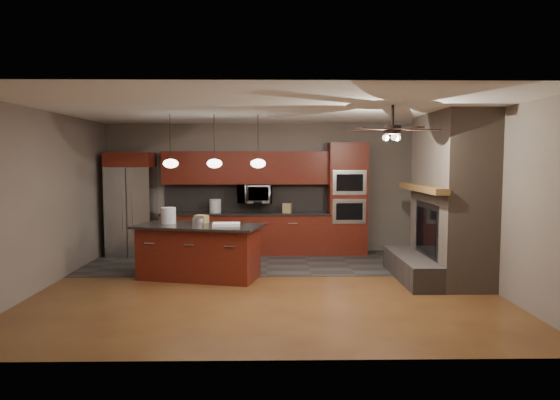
{
  "coord_description": "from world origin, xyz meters",
  "views": [
    {
      "loc": [
        0.08,
        -7.9,
        2.03
      ],
      "look_at": [
        0.23,
        0.6,
        1.34
      ],
      "focal_mm": 32.0,
      "sensor_mm": 36.0,
      "label": 1
    }
  ],
  "objects_px": {
    "microwave": "(255,194)",
    "counter_bucket": "(215,206)",
    "white_bucket": "(168,215)",
    "counter_box": "(287,208)",
    "paint_tray": "(226,224)",
    "cardboard_box": "(201,219)",
    "paint_can": "(198,222)",
    "refrigerator": "(131,204)",
    "oven_tower": "(347,199)",
    "kitchen_island": "(199,251)"
  },
  "relations": [
    {
      "from": "counter_bucket",
      "to": "paint_tray",
      "type": "bearing_deg",
      "value": -79.06
    },
    {
      "from": "counter_bucket",
      "to": "counter_box",
      "type": "distance_m",
      "value": 1.54
    },
    {
      "from": "refrigerator",
      "to": "cardboard_box",
      "type": "height_order",
      "value": "refrigerator"
    },
    {
      "from": "oven_tower",
      "to": "refrigerator",
      "type": "height_order",
      "value": "oven_tower"
    },
    {
      "from": "refrigerator",
      "to": "cardboard_box",
      "type": "distance_m",
      "value": 2.53
    },
    {
      "from": "kitchen_island",
      "to": "white_bucket",
      "type": "distance_m",
      "value": 0.84
    },
    {
      "from": "paint_can",
      "to": "paint_tray",
      "type": "height_order",
      "value": "paint_can"
    },
    {
      "from": "microwave",
      "to": "white_bucket",
      "type": "relative_size",
      "value": 2.63
    },
    {
      "from": "white_bucket",
      "to": "cardboard_box",
      "type": "height_order",
      "value": "white_bucket"
    },
    {
      "from": "paint_can",
      "to": "cardboard_box",
      "type": "height_order",
      "value": "cardboard_box"
    },
    {
      "from": "refrigerator",
      "to": "paint_can",
      "type": "distance_m",
      "value": 2.76
    },
    {
      "from": "microwave",
      "to": "paint_can",
      "type": "distance_m",
      "value": 2.47
    },
    {
      "from": "refrigerator",
      "to": "paint_can",
      "type": "bearing_deg",
      "value": -51.45
    },
    {
      "from": "paint_can",
      "to": "counter_box",
      "type": "height_order",
      "value": "counter_box"
    },
    {
      "from": "white_bucket",
      "to": "refrigerator",
      "type": "bearing_deg",
      "value": 121.78
    },
    {
      "from": "paint_tray",
      "to": "kitchen_island",
      "type": "bearing_deg",
      "value": 163.8
    },
    {
      "from": "counter_box",
      "to": "refrigerator",
      "type": "bearing_deg",
      "value": -163.17
    },
    {
      "from": "oven_tower",
      "to": "paint_tray",
      "type": "bearing_deg",
      "value": -136.25
    },
    {
      "from": "oven_tower",
      "to": "counter_bucket",
      "type": "bearing_deg",
      "value": 179.85
    },
    {
      "from": "paint_can",
      "to": "cardboard_box",
      "type": "distance_m",
      "value": 0.31
    },
    {
      "from": "cardboard_box",
      "to": "counter_bucket",
      "type": "distance_m",
      "value": 1.92
    },
    {
      "from": "paint_can",
      "to": "refrigerator",
      "type": "bearing_deg",
      "value": 128.55
    },
    {
      "from": "paint_tray",
      "to": "cardboard_box",
      "type": "bearing_deg",
      "value": 138.91
    },
    {
      "from": "oven_tower",
      "to": "white_bucket",
      "type": "bearing_deg",
      "value": -150.19
    },
    {
      "from": "cardboard_box",
      "to": "counter_bucket",
      "type": "relative_size",
      "value": 0.76
    },
    {
      "from": "counter_box",
      "to": "oven_tower",
      "type": "bearing_deg",
      "value": 18.19
    },
    {
      "from": "microwave",
      "to": "counter_box",
      "type": "bearing_deg",
      "value": -8.24
    },
    {
      "from": "paint_can",
      "to": "cardboard_box",
      "type": "bearing_deg",
      "value": 87.68
    },
    {
      "from": "oven_tower",
      "to": "paint_can",
      "type": "xyz_separation_m",
      "value": [
        -2.86,
        -2.23,
        -0.21
      ]
    },
    {
      "from": "cardboard_box",
      "to": "counter_box",
      "type": "distance_m",
      "value": 2.44
    },
    {
      "from": "oven_tower",
      "to": "counter_box",
      "type": "bearing_deg",
      "value": -178.1
    },
    {
      "from": "counter_bucket",
      "to": "counter_box",
      "type": "height_order",
      "value": "counter_bucket"
    },
    {
      "from": "counter_box",
      "to": "microwave",
      "type": "bearing_deg",
      "value": -171.95
    },
    {
      "from": "cardboard_box",
      "to": "paint_can",
      "type": "bearing_deg",
      "value": -63.83
    },
    {
      "from": "white_bucket",
      "to": "paint_can",
      "type": "distance_m",
      "value": 0.62
    },
    {
      "from": "refrigerator",
      "to": "oven_tower",
      "type": "bearing_deg",
      "value": 0.92
    },
    {
      "from": "white_bucket",
      "to": "counter_box",
      "type": "bearing_deg",
      "value": 41.95
    },
    {
      "from": "kitchen_island",
      "to": "cardboard_box",
      "type": "distance_m",
      "value": 0.58
    },
    {
      "from": "refrigerator",
      "to": "counter_box",
      "type": "xyz_separation_m",
      "value": [
        3.29,
        0.03,
        -0.09
      ]
    },
    {
      "from": "refrigerator",
      "to": "paint_can",
      "type": "height_order",
      "value": "refrigerator"
    },
    {
      "from": "white_bucket",
      "to": "paint_can",
      "type": "height_order",
      "value": "white_bucket"
    },
    {
      "from": "cardboard_box",
      "to": "microwave",
      "type": "bearing_deg",
      "value": 94.64
    },
    {
      "from": "cardboard_box",
      "to": "white_bucket",
      "type": "bearing_deg",
      "value": -147.51
    },
    {
      "from": "microwave",
      "to": "counter_bucket",
      "type": "height_order",
      "value": "microwave"
    },
    {
      "from": "refrigerator",
      "to": "cardboard_box",
      "type": "relative_size",
      "value": 9.98
    },
    {
      "from": "white_bucket",
      "to": "counter_box",
      "type": "relative_size",
      "value": 1.39
    },
    {
      "from": "refrigerator",
      "to": "white_bucket",
      "type": "distance_m",
      "value": 2.21
    },
    {
      "from": "cardboard_box",
      "to": "counter_box",
      "type": "relative_size",
      "value": 1.09
    },
    {
      "from": "paint_can",
      "to": "counter_box",
      "type": "xyz_separation_m",
      "value": [
        1.58,
        2.19,
        0.02
      ]
    },
    {
      "from": "oven_tower",
      "to": "kitchen_island",
      "type": "height_order",
      "value": "oven_tower"
    }
  ]
}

